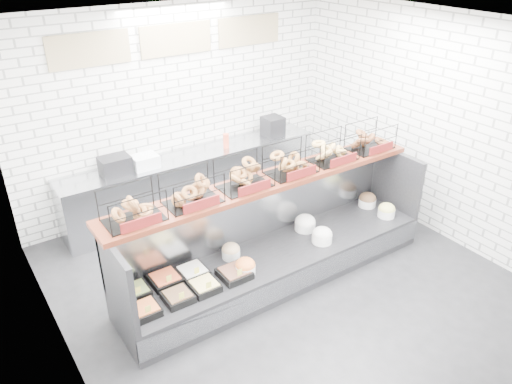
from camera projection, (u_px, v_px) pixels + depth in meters
ground at (292, 289)px, 6.00m from camera, size 5.50×5.50×0.00m
room_shell at (265, 112)px, 5.48m from camera, size 5.02×5.51×3.01m
display_case at (275, 253)px, 6.09m from camera, size 4.00×0.90×1.20m
bagel_shelf at (268, 169)px, 5.73m from camera, size 4.10×0.50×0.40m
prep_counter at (195, 180)px, 7.55m from camera, size 4.00×0.60×1.20m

